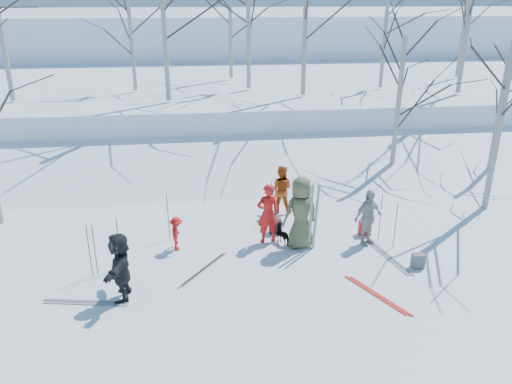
{
  "coord_description": "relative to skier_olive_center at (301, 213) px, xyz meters",
  "views": [
    {
      "loc": [
        -1.57,
        -11.17,
        6.35
      ],
      "look_at": [
        0.0,
        1.5,
        1.3
      ],
      "focal_mm": 35.0,
      "sensor_mm": 36.0,
      "label": 1
    }
  ],
  "objects": [
    {
      "name": "skier_cream_east",
      "position": [
        1.83,
        -0.07,
        -0.2
      ],
      "size": [
        0.99,
        0.75,
        1.57
      ],
      "primitive_type": "imported",
      "rotation": [
        0.0,
        0.0,
        0.46
      ],
      "color": "beige",
      "rests_on": "ground"
    },
    {
      "name": "ski_pair_a",
      "position": [
        1.26,
        -2.57,
        -0.98
      ],
      "size": [
        1.71,
        2.06,
        0.02
      ],
      "primitive_type": null,
      "rotation": [
        0.0,
        0.0,
        0.46
      ],
      "color": "red",
      "rests_on": "ground"
    },
    {
      "name": "ski_pair_b",
      "position": [
        -5.26,
        -2.05,
        -0.98
      ],
      "size": [
        0.89,
        1.97,
        0.02
      ],
      "primitive_type": null,
      "rotation": [
        0.0,
        0.0,
        1.38
      ],
      "color": "silver",
      "rests_on": "ground"
    },
    {
      "name": "upright_ski_left",
      "position": [
        0.22,
        -0.23,
        -0.04
      ],
      "size": [
        0.07,
        0.16,
        1.9
      ],
      "primitive_type": "cube",
      "rotation": [
        0.07,
        0.0,
        0.03
      ],
      "color": "silver",
      "rests_on": "ground"
    },
    {
      "name": "ski_pair_c",
      "position": [
        2.17,
        -0.93,
        -0.98
      ],
      "size": [
        0.99,
        1.98,
        0.02
      ],
      "primitive_type": null,
      "rotation": [
        0.0,
        0.0,
        0.21
      ],
      "color": "silver",
      "rests_on": "ground"
    },
    {
      "name": "ski_pole_g",
      "position": [
        -0.38,
        1.82,
        -0.32
      ],
      "size": [
        0.02,
        0.02,
        1.34
      ],
      "primitive_type": "cylinder",
      "color": "black",
      "rests_on": "ground"
    },
    {
      "name": "ski_pole_a",
      "position": [
        -3.53,
        0.94,
        -0.32
      ],
      "size": [
        0.02,
        0.02,
        1.34
      ],
      "primitive_type": "cylinder",
      "color": "black",
      "rests_on": "ground"
    },
    {
      "name": "far_hill",
      "position": [
        -1.09,
        37.35,
        1.01
      ],
      "size": [
        90.0,
        30.0,
        6.0
      ],
      "primitive_type": "cube",
      "color": "white",
      "rests_on": "ground"
    },
    {
      "name": "birch_plateau_c",
      "position": [
        -5.36,
        12.16,
        3.5
      ],
      "size": [
        3.79,
        3.79,
        4.56
      ],
      "primitive_type": null,
      "color": "silver",
      "rests_on": "snow_plateau"
    },
    {
      "name": "backpack_red",
      "position": [
        1.97,
        0.45,
        -0.78
      ],
      "size": [
        0.32,
        0.22,
        0.42
      ],
      "primitive_type": "cube",
      "color": "red",
      "rests_on": "ground"
    },
    {
      "name": "ski_pole_c",
      "position": [
        2.49,
        -0.39,
        -0.32
      ],
      "size": [
        0.02,
        0.02,
        1.34
      ],
      "primitive_type": "cylinder",
      "color": "black",
      "rests_on": "ground"
    },
    {
      "name": "birch_plateau_i",
      "position": [
        9.34,
        9.79,
        4.84
      ],
      "size": [
        5.68,
        5.68,
        7.26
      ],
      "primitive_type": null,
      "color": "silver",
      "rests_on": "snow_plateau"
    },
    {
      "name": "ski_pole_h",
      "position": [
        -5.31,
        -0.88,
        -0.32
      ],
      "size": [
        0.02,
        0.02,
        1.34
      ],
      "primitive_type": "cylinder",
      "color": "black",
      "rests_on": "ground"
    },
    {
      "name": "birch_plateau_f",
      "position": [
        11.66,
        14.34,
        3.77
      ],
      "size": [
        4.17,
        4.17,
        5.1
      ],
      "primitive_type": null,
      "color": "silver",
      "rests_on": "snow_plateau"
    },
    {
      "name": "ski_pair_d",
      "position": [
        -2.62,
        -0.93,
        -0.98
      ],
      "size": [
        2.02,
        2.09,
        0.02
      ],
      "primitive_type": null,
      "rotation": [
        0.0,
        0.0,
        -0.64
      ],
      "color": "silver",
      "rests_on": "ground"
    },
    {
      "name": "snow_ramp",
      "position": [
        -1.09,
        6.35,
        -0.84
      ],
      "size": [
        70.0,
        9.49,
        4.12
      ],
      "primitive_type": "cube",
      "rotation": [
        0.3,
        0.0,
        0.0
      ],
      "color": "white",
      "rests_on": "ground"
    },
    {
      "name": "birch_edge_e",
      "position": [
        4.56,
        5.1,
        1.55
      ],
      "size": [
        4.15,
        4.15,
        5.08
      ],
      "primitive_type": null,
      "color": "silver",
      "rests_on": "ground"
    },
    {
      "name": "birch_edge_c",
      "position": [
        8.12,
        4.55,
        1.14
      ],
      "size": [
        3.58,
        3.58,
        4.25
      ],
      "primitive_type": null,
      "color": "silver",
      "rests_on": "ground"
    },
    {
      "name": "backpack_grey",
      "position": [
        2.69,
        -1.49,
        -0.8
      ],
      "size": [
        0.3,
        0.2,
        0.38
      ],
      "primitive_type": "cube",
      "color": "#585B5F",
      "rests_on": "ground"
    },
    {
      "name": "ski_pole_d",
      "position": [
        -0.54,
        1.56,
        -0.32
      ],
      "size": [
        0.02,
        0.02,
        1.34
      ],
      "primitive_type": "cylinder",
      "color": "black",
      "rests_on": "ground"
    },
    {
      "name": "ground",
      "position": [
        -1.09,
        -0.65,
        -0.99
      ],
      "size": [
        120.0,
        120.0,
        0.0
      ],
      "primitive_type": "plane",
      "color": "white",
      "rests_on": "ground"
    },
    {
      "name": "skier_olive_center",
      "position": [
        0.0,
        0.0,
        0.0
      ],
      "size": [
        1.09,
        0.85,
        1.97
      ],
      "primitive_type": "imported",
      "rotation": [
        0.0,
        0.0,
        3.39
      ],
      "color": "#505231",
      "rests_on": "ground"
    },
    {
      "name": "upright_ski_right",
      "position": [
        0.35,
        -0.25,
        -0.04
      ],
      "size": [
        0.12,
        0.23,
        1.89
      ],
      "primitive_type": "cube",
      "rotation": [
        0.1,
        0.0,
        0.24
      ],
      "color": "silver",
      "rests_on": "ground"
    },
    {
      "name": "skier_red_seated",
      "position": [
        -3.28,
        0.22,
        -0.52
      ],
      "size": [
        0.38,
        0.62,
        0.94
      ],
      "primitive_type": "imported",
      "rotation": [
        0.0,
        0.0,
        1.52
      ],
      "color": "red",
      "rests_on": "ground"
    },
    {
      "name": "skier_redor_behind",
      "position": [
        -0.12,
        2.35,
        -0.23
      ],
      "size": [
        0.89,
        0.79,
        1.51
      ],
      "primitive_type": "imported",
      "rotation": [
        0.0,
        0.0,
        2.8
      ],
      "color": "#BA460E",
      "rests_on": "ground"
    },
    {
      "name": "birch_edge_b",
      "position": [
        6.43,
        1.86,
        2.19
      ],
      "size": [
        5.04,
        5.04,
        6.34
      ],
      "primitive_type": null,
      "color": "silver",
      "rests_on": "ground"
    },
    {
      "name": "skier_red_north",
      "position": [
        -0.82,
        0.38,
        -0.14
      ],
      "size": [
        0.68,
        0.51,
        1.69
      ],
      "primitive_type": "imported",
      "rotation": [
        0.0,
        0.0,
        3.33
      ],
      "color": "red",
      "rests_on": "ground"
    },
    {
      "name": "skier_grey_west",
      "position": [
        -4.44,
        -1.93,
        -0.19
      ],
      "size": [
        0.54,
        1.5,
        1.59
      ],
      "primitive_type": "imported",
      "rotation": [
        0.0,
        0.0,
        4.67
      ],
      "color": "black",
      "rests_on": "ground"
    },
    {
      "name": "ski_pole_e",
      "position": [
        2.28,
        0.16,
        -0.32
      ],
      "size": [
        0.02,
        0.02,
        1.34
      ],
      "primitive_type": "cylinder",
      "color": "black",
      "rests_on": "ground"
    },
    {
      "name": "birch_plateau_a",
      "position": [
        2.18,
        10.13,
        4.57
      ],
      "size": [
        5.3,
        5.3,
        6.71
      ],
      "primitive_type": null,
      "color": "silver",
      "rests_on": "snow_plateau"
    },
    {
      "name": "ski_pole_f",
      "position": [
        -5.18,
        -0.88,
        -0.32
      ],
      "size": [
        0.02,
        0.02,
        1.34
      ],
      "primitive_type": "cylinder",
      "color": "black",
      "rests_on": "ground"
    },
    {
      "name": "snow_plateau",
      "position": [
        -1.09,
        16.35,
        0.01
      ],
      "size": [
        70.0,
        18.0,
        2.2
      ],
      "primitive_type": "cube",
      "color": "white",
      "rests_on": "ground"
    },
    {
      "name": "birch_plateau_b",
      "position": [
        -3.73,
        9.55,
        4.74
      ],
      "size": [
        5.54,
        5.54,
        7.05
      ],
      "primitive_type": null,
      "color": "silver",
      "rests_on": "snow_plateau"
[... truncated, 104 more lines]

